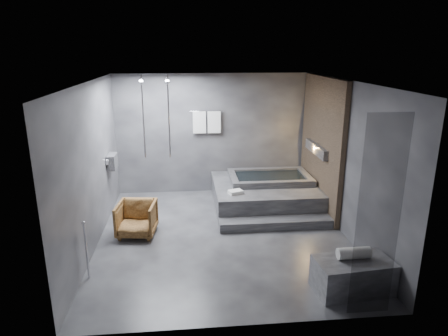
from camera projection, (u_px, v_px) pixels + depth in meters
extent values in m
plane|color=#29292B|center=(223.00, 236.00, 7.38)|extent=(5.00, 5.00, 0.00)
cube|color=#454547|center=(223.00, 82.00, 6.58)|extent=(4.50, 5.00, 0.04)
cube|color=#323237|center=(213.00, 134.00, 9.36)|extent=(4.50, 0.04, 2.80)
cube|color=#323237|center=(244.00, 223.00, 4.59)|extent=(4.50, 0.04, 2.80)
cube|color=#323237|center=(91.00, 167.00, 6.77)|extent=(0.04, 5.00, 2.80)
cube|color=#323237|center=(347.00, 160.00, 7.18)|extent=(0.04, 5.00, 2.80)
cube|color=#876B4F|center=(321.00, 144.00, 8.37)|extent=(0.10, 2.40, 2.78)
cube|color=#FF9938|center=(317.00, 149.00, 8.39)|extent=(0.14, 1.20, 0.20)
cube|color=slate|center=(112.00, 162.00, 8.20)|extent=(0.16, 0.42, 0.30)
imported|color=beige|center=(112.00, 165.00, 8.12)|extent=(0.08, 0.08, 0.21)
imported|color=beige|center=(114.00, 164.00, 8.32)|extent=(0.07, 0.07, 0.15)
cylinder|color=silver|center=(169.00, 117.00, 8.70)|extent=(0.04, 0.04, 1.80)
cylinder|color=silver|center=(143.00, 117.00, 8.65)|extent=(0.04, 0.04, 1.80)
cylinder|color=silver|center=(207.00, 111.00, 9.13)|extent=(0.75, 0.02, 0.02)
cube|color=white|center=(199.00, 122.00, 9.17)|extent=(0.30, 0.06, 0.50)
cube|color=white|center=(214.00, 122.00, 9.20)|extent=(0.30, 0.06, 0.50)
cylinder|color=silver|center=(87.00, 251.00, 5.91)|extent=(0.04, 0.04, 0.90)
cube|color=black|center=(378.00, 220.00, 4.81)|extent=(0.55, 0.01, 2.60)
cube|color=#2E2E30|center=(264.00, 194.00, 8.79)|extent=(2.20, 2.00, 0.50)
cube|color=#2E2E30|center=(276.00, 223.00, 7.71)|extent=(2.20, 0.36, 0.18)
cube|color=#353537|center=(353.00, 275.00, 5.66)|extent=(1.12, 0.69, 0.48)
imported|color=#462A11|center=(137.00, 219.00, 7.35)|extent=(0.75, 0.77, 0.63)
cylinder|color=silver|center=(354.00, 253.00, 5.62)|extent=(0.47, 0.18, 0.17)
cube|color=white|center=(236.00, 192.00, 8.09)|extent=(0.32, 0.27, 0.07)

